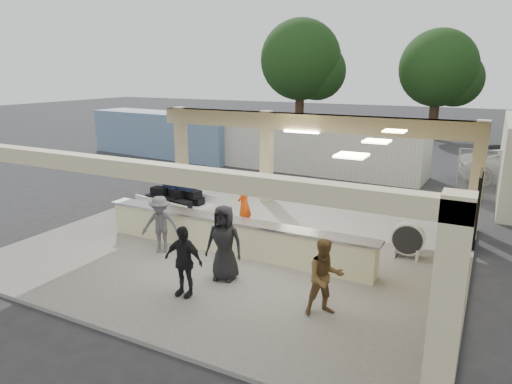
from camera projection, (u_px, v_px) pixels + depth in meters
The scene contains 14 objects.
ground at pixel (240, 250), 13.14m from camera, with size 120.00×120.00×0.00m, color #272729.
pavilion at pixel (257, 200), 13.27m from camera, with size 12.01×10.00×3.55m.
baggage_counter at pixel (231, 236), 12.56m from camera, with size 8.20×0.58×0.98m.
luggage_cart at pixel (176, 200), 15.14m from camera, with size 2.57×1.82×1.38m.
drum_fan at pixel (408, 239), 12.22m from camera, with size 0.89×0.49×0.98m.
baggage_handler at pixel (244, 204), 14.32m from camera, with size 0.61×0.34×1.68m, color #DD450B.
passenger_a at pixel (325, 277), 9.28m from camera, with size 0.79×0.35×1.63m, color brown.
passenger_b at pixel (183, 261), 10.08m from camera, with size 0.95×0.35×1.63m, color black.
passenger_c at pixel (161, 224), 12.52m from camera, with size 1.04×0.36×1.60m, color #4E4E53.
passenger_d at pixel (224, 243), 10.86m from camera, with size 0.90×0.37×1.85m, color black.
container_white at pixel (300, 143), 23.59m from camera, with size 12.64×2.53×2.74m, color white.
container_blue at pixel (165, 134), 27.58m from camera, with size 9.94×2.39×2.58m, color #6982A8.
tree_left at pixel (305, 63), 35.85m from camera, with size 6.60×6.30×9.00m.
tree_mid at pixel (443, 71), 33.27m from camera, with size 6.00×5.60×8.00m.
Camera 1 is at (6.06, -10.68, 4.98)m, focal length 32.00 mm.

